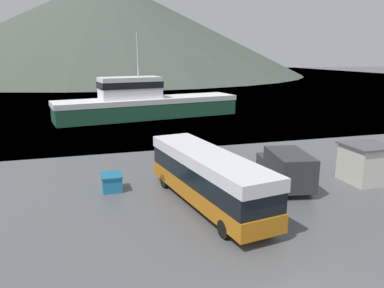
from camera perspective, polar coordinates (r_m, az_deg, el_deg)
name	(u,v)px	position (r m, az deg, el deg)	size (l,w,h in m)	color
water_surface	(99,76)	(152.15, -14.00, 10.06)	(240.00, 240.00, 0.00)	#3D5160
hill_backdrop	(108,26)	(166.52, -12.73, 17.08)	(159.45, 159.45, 38.72)	#424C42
tour_bus	(208,176)	(20.94, 2.40, -4.89)	(4.23, 11.03, 3.06)	#B26614
delivery_van	(286,168)	(24.77, 14.12, -3.50)	(3.10, 5.95, 2.39)	#2D2D33
fishing_boat	(145,102)	(50.45, -7.20, 6.30)	(25.03, 9.22, 11.01)	#1E5138
storage_bin	(112,182)	(24.08, -12.13, -5.72)	(1.29, 1.48, 1.04)	teal
dock_kiosk	(366,163)	(27.48, 24.93, -2.64)	(2.82, 2.88, 2.56)	beige
small_boat	(209,103)	(62.60, 2.59, 6.30)	(4.22, 8.25, 0.85)	#19234C
mooring_bollard	(188,146)	(32.45, -0.64, -0.35)	(0.43, 0.43, 1.01)	#B29919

